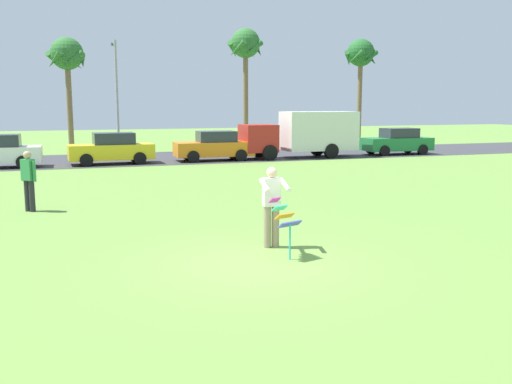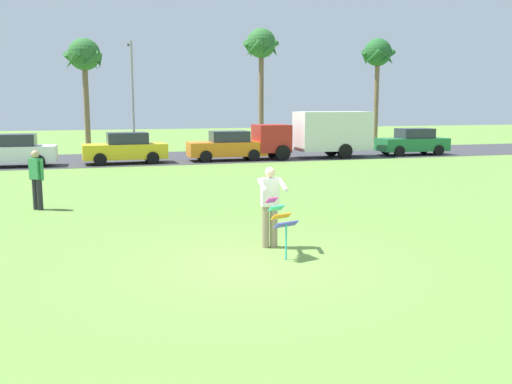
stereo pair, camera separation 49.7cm
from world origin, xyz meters
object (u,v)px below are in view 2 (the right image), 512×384
object	(u,v)px
parked_car_white	(12,151)
palm_tree_right_near	(84,59)
streetlight_pole	(132,89)
kite_held	(281,218)
person_kite_flyer	(270,204)
parked_car_green	(413,142)
person_walker_near	(37,178)
palm_tree_far_left	(378,57)
parked_truck_red_cab	(319,133)
parked_car_orange	(227,146)
palm_tree_centre_far	(261,48)
parked_car_yellow	(125,149)

from	to	relation	value
parked_car_white	palm_tree_right_near	distance (m)	11.72
palm_tree_right_near	streetlight_pole	world-z (taller)	palm_tree_right_near
kite_held	streetlight_pole	bearing A→B (deg)	91.33
person_kite_flyer	streetlight_pole	world-z (taller)	streetlight_pole
kite_held	parked_car_green	world-z (taller)	parked_car_green
person_kite_flyer	parked_car_white	distance (m)	19.80
person_walker_near	person_kite_flyer	bearing A→B (deg)	-50.18
parked_car_white	streetlight_pole	bearing A→B (deg)	49.22
parked_car_white	palm_tree_far_left	distance (m)	27.80
parked_car_green	palm_tree_right_near	world-z (taller)	palm_tree_right_near
kite_held	parked_truck_red_cab	size ratio (longest dim) A/B	0.18
parked_car_orange	parked_truck_red_cab	bearing A→B (deg)	0.01
palm_tree_far_left	person_walker_near	bearing A→B (deg)	-136.16
person_walker_near	palm_tree_far_left	bearing A→B (deg)	43.84
parked_car_orange	palm_tree_far_left	xyz separation A→B (m)	(14.46, 9.93, 5.88)
palm_tree_right_near	palm_tree_centre_far	distance (m)	12.27
parked_car_orange	parked_truck_red_cab	distance (m)	5.44
kite_held	person_walker_near	size ratio (longest dim) A/B	0.68
parked_car_yellow	palm_tree_centre_far	size ratio (longest dim) A/B	0.51
parked_car_yellow	parked_car_orange	size ratio (longest dim) A/B	1.01
person_walker_near	palm_tree_centre_far	bearing A→B (deg)	58.18
palm_tree_far_left	person_walker_near	distance (m)	32.70
parked_car_orange	parked_truck_red_cab	world-z (taller)	parked_truck_red_cab
parked_car_green	streetlight_pole	bearing A→B (deg)	154.66
parked_car_orange	streetlight_pole	distance (m)	9.26
person_walker_near	parked_car_orange	bearing A→B (deg)	54.70
person_kite_flyer	palm_tree_right_near	bearing A→B (deg)	97.06
palm_tree_far_left	palm_tree_centre_far	bearing A→B (deg)	-179.62
parked_car_green	person_kite_flyer	bearing A→B (deg)	-129.46
kite_held	person_walker_near	xyz separation A→B (m)	(-5.03, 6.94, 0.13)
parked_car_white	parked_truck_red_cab	distance (m)	16.25
parked_truck_red_cab	palm_tree_far_left	bearing A→B (deg)	47.62
kite_held	parked_car_orange	xyz separation A→B (m)	(3.73, 19.31, -0.03)
parked_truck_red_cab	palm_tree_right_near	world-z (taller)	palm_tree_right_near
palm_tree_centre_far	streetlight_pole	bearing A→B (deg)	-165.93
palm_tree_right_near	palm_tree_far_left	size ratio (longest dim) A/B	0.91
parked_car_green	streetlight_pole	xyz separation A→B (m)	(-15.87, 7.51, 3.22)
palm_tree_far_left	streetlight_pole	world-z (taller)	palm_tree_far_left
palm_tree_far_left	parked_car_white	bearing A→B (deg)	-158.57
parked_car_green	parked_truck_red_cab	bearing A→B (deg)	179.99
kite_held	palm_tree_far_left	bearing A→B (deg)	58.12
parked_car_white	person_walker_near	size ratio (longest dim) A/B	2.45
palm_tree_centre_far	person_walker_near	distance (m)	26.87
parked_car_green	palm_tree_far_left	xyz separation A→B (m)	(2.94, 9.93, 5.88)
parked_car_yellow	kite_held	bearing A→B (deg)	-85.03
palm_tree_centre_far	streetlight_pole	world-z (taller)	palm_tree_centre_far
palm_tree_right_near	palm_tree_centre_far	world-z (taller)	palm_tree_centre_far
parked_car_orange	person_kite_flyer	bearing A→B (deg)	-101.28
kite_held	parked_car_green	size ratio (longest dim) A/B	0.28
kite_held	parked_car_yellow	size ratio (longest dim) A/B	0.28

